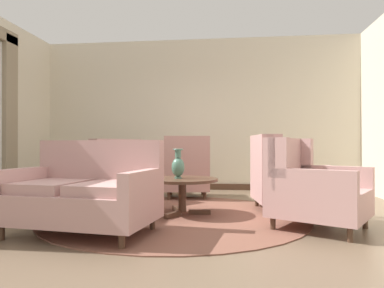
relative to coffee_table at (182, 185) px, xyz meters
The scene contains 12 objects.
ground 0.56m from the coffee_table, 100.49° to the right, with size 9.07×9.07×0.00m, color brown.
wall_back 2.99m from the coffee_table, 91.50° to the left, with size 6.64×0.08×3.09m, color beige.
baseboard_back 2.72m from the coffee_table, 91.53° to the left, with size 6.48×0.03×0.12m, color #4C3323.
area_rug 0.40m from the coffee_table, 128.67° to the right, with size 3.28×3.28×0.01m, color brown.
coffee_table is the anchor object (origin of this frame).
porcelain_vase 0.25m from the coffee_table, 152.54° to the right, with size 0.17×0.17×0.38m.
settee 1.35m from the coffee_table, 129.11° to the right, with size 1.55×1.08×0.95m.
armchair_back_corner 1.50m from the coffee_table, 95.26° to the left, with size 0.85×0.92×1.05m.
armchair_beside_settee 1.55m from the coffee_table, 145.93° to the left, with size 1.13×1.13×0.99m.
armchair_foreground_right 1.37m from the coffee_table, 18.49° to the left, with size 0.97×0.93×1.04m.
armchair_far_left 1.59m from the coffee_table, 20.43° to the right, with size 1.22×1.19×0.97m.
side_table 1.39m from the coffee_table, 29.88° to the left, with size 0.52×0.52×0.72m.
Camera 1 is at (0.71, -4.08, 0.88)m, focal length 32.97 mm.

